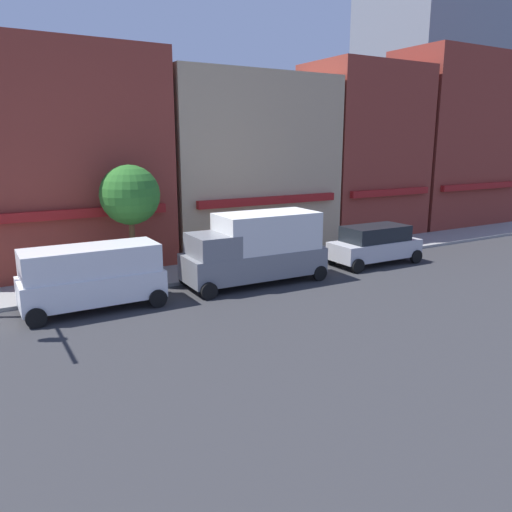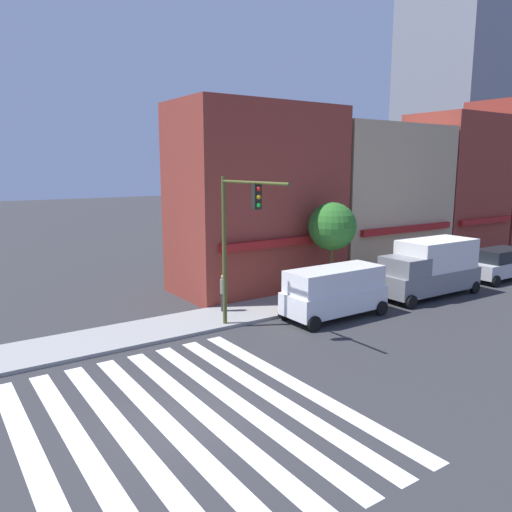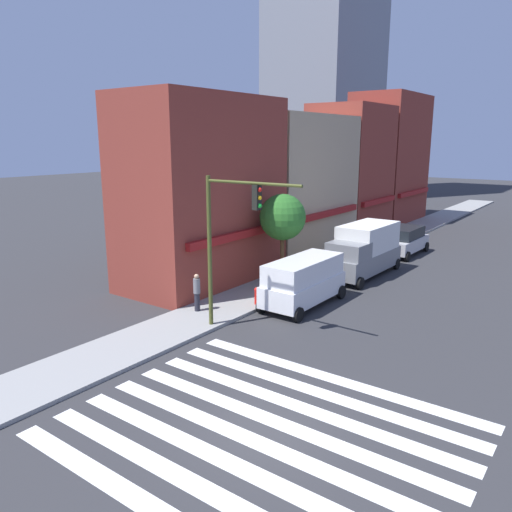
# 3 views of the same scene
# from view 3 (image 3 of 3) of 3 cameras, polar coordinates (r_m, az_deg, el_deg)

# --- Properties ---
(ground_plane) EXTENTS (200.00, 200.00, 0.00)m
(ground_plane) POSITION_cam_3_polar(r_m,az_deg,el_deg) (14.74, 0.94, -19.33)
(ground_plane) COLOR #2D2D30
(sidewalk_left) EXTENTS (120.00, 3.00, 0.15)m
(sidewalk_left) POSITION_cam_3_polar(r_m,az_deg,el_deg) (19.48, -17.74, -11.24)
(sidewalk_left) COLOR gray
(sidewalk_left) RESTS_ON ground_plane
(crosswalk_stripes) EXTENTS (8.43, 10.80, 0.01)m
(crosswalk_stripes) POSITION_cam_3_polar(r_m,az_deg,el_deg) (14.74, 0.94, -19.32)
(crosswalk_stripes) COLOR silver
(crosswalk_stripes) RESTS_ON ground_plane
(storefront_row) EXTENTS (36.21, 5.30, 12.12)m
(storefront_row) POSITION_cam_3_polar(r_m,az_deg,el_deg) (39.36, 7.92, 9.30)
(storefront_row) COLOR maroon
(storefront_row) RESTS_ON ground_plane
(tower_distant) EXTENTS (15.48, 11.36, 51.62)m
(tower_distant) POSITION_cam_3_polar(r_m,az_deg,el_deg) (74.86, 8.22, 26.86)
(tower_distant) COLOR gray
(tower_distant) RESTS_ON ground_plane
(traffic_signal) EXTENTS (0.32, 4.52, 6.51)m
(traffic_signal) POSITION_cam_3_polar(r_m,az_deg,el_deg) (20.06, -3.24, 3.09)
(traffic_signal) COLOR #474C1E
(traffic_signal) RESTS_ON ground_plane
(van_white) EXTENTS (5.00, 2.22, 2.34)m
(van_white) POSITION_cam_3_polar(r_m,az_deg,el_deg) (24.27, 5.46, -2.76)
(van_white) COLOR white
(van_white) RESTS_ON ground_plane
(box_truck_grey) EXTENTS (6.25, 2.42, 3.04)m
(box_truck_grey) POSITION_cam_3_polar(r_m,az_deg,el_deg) (30.18, 12.22, 0.75)
(box_truck_grey) COLOR slate
(box_truck_grey) RESTS_ON ground_plane
(suv_silver) EXTENTS (4.72, 2.12, 1.94)m
(suv_silver) POSITION_cam_3_polar(r_m,az_deg,el_deg) (36.58, 16.61, 1.75)
(suv_silver) COLOR #B7B7BC
(suv_silver) RESTS_ON ground_plane
(pedestrian_grey_coat) EXTENTS (0.32, 0.32, 1.77)m
(pedestrian_grey_coat) POSITION_cam_3_polar(r_m,az_deg,el_deg) (23.23, -6.77, -4.07)
(pedestrian_grey_coat) COLOR #23232D
(pedestrian_grey_coat) RESTS_ON sidewalk_left
(fire_hydrant) EXTENTS (0.24, 0.24, 0.84)m
(fire_hydrant) POSITION_cam_3_polar(r_m,az_deg,el_deg) (24.13, 0.06, -4.47)
(fire_hydrant) COLOR red
(fire_hydrant) RESTS_ON sidewalk_left
(street_tree) EXTENTS (2.53, 2.53, 4.93)m
(street_tree) POSITION_cam_3_polar(r_m,az_deg,el_deg) (27.15, 3.06, 4.41)
(street_tree) COLOR brown
(street_tree) RESTS_ON sidewalk_left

